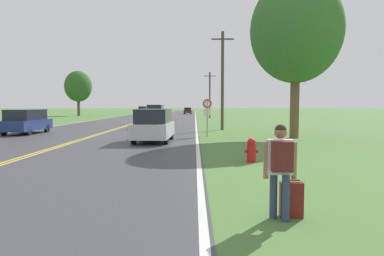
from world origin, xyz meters
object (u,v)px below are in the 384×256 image
at_px(fire_hydrant, 251,150).
at_px(tree_mid_treeline, 78,86).
at_px(suitcase, 291,200).
at_px(hitchhiker_person, 281,162).
at_px(car_champagne_suv_distant, 143,110).
at_px(car_dark_grey_van_receding, 156,114).
at_px(traffic_sign, 207,108).
at_px(car_black_hatchback_mid_far, 151,119).
at_px(car_silver_van_approaching, 154,125).
at_px(car_maroon_hatchback_horizon, 188,111).
at_px(car_dark_blue_van_mid_near, 26,121).
at_px(tree_behind_sign, 296,31).

bearing_deg(fire_hydrant, tree_mid_treeline, 114.71).
relative_size(suitcase, tree_mid_treeline, 0.08).
relative_size(hitchhiker_person, car_champagne_suv_distant, 0.41).
bearing_deg(car_dark_grey_van_receding, traffic_sign, 18.14).
xyz_separation_m(suitcase, tree_mid_treeline, (-23.16, 56.84, 5.09)).
bearing_deg(car_black_hatchback_mid_far, car_silver_van_approaching, 9.43).
xyz_separation_m(tree_mid_treeline, car_black_hatchback_mid_far, (17.58, -32.68, -4.65)).
relative_size(tree_mid_treeline, car_maroon_hatchback_horizon, 2.00).
bearing_deg(car_silver_van_approaching, car_black_hatchback_mid_far, -169.97).
height_order(hitchhiker_person, car_maroon_hatchback_horizon, hitchhiker_person).
bearing_deg(suitcase, hitchhiker_person, 129.37).
distance_m(car_silver_van_approaching, car_dark_grey_van_receding, 18.58).
bearing_deg(car_black_hatchback_mid_far, traffic_sign, 30.60).
bearing_deg(hitchhiker_person, car_dark_blue_van_mid_near, 39.89).
relative_size(hitchhiker_person, tree_mid_treeline, 0.21).
bearing_deg(car_dark_blue_van_mid_near, tree_mid_treeline, 14.89).
bearing_deg(car_black_hatchback_mid_far, car_dark_blue_van_mid_near, -50.04).
bearing_deg(tree_behind_sign, car_maroon_hatchback_horizon, 97.89).
height_order(tree_mid_treeline, car_dark_grey_van_receding, tree_mid_treeline).
distance_m(tree_behind_sign, tree_mid_treeline, 50.15).
bearing_deg(car_dark_blue_van_mid_near, fire_hydrant, -129.44).
relative_size(suitcase, car_dark_grey_van_receding, 0.17).
bearing_deg(car_maroon_hatchback_horizon, car_silver_van_approaching, -0.42).
distance_m(suitcase, car_silver_van_approaching, 13.33).
relative_size(fire_hydrant, traffic_sign, 0.36).
xyz_separation_m(car_champagne_suv_distant, car_maroon_hatchback_horizon, (8.61, 8.86, -0.15)).
relative_size(hitchhiker_person, car_black_hatchback_mid_far, 0.42).
relative_size(suitcase, car_champagne_suv_distant, 0.17).
xyz_separation_m(suitcase, car_maroon_hatchback_horizon, (-3.29, 70.28, 0.45)).
bearing_deg(car_maroon_hatchback_horizon, tree_behind_sign, 8.19).
bearing_deg(traffic_sign, car_dark_grey_van_receding, 108.22).
bearing_deg(suitcase, traffic_sign, 6.74).
xyz_separation_m(hitchhiker_person, car_maroon_hatchback_horizon, (-3.03, 70.47, -0.27)).
bearing_deg(car_dark_blue_van_mid_near, car_silver_van_approaching, -116.90).
height_order(tree_mid_treeline, car_silver_van_approaching, tree_mid_treeline).
height_order(car_dark_blue_van_mid_near, car_maroon_hatchback_horizon, car_dark_blue_van_mid_near).
height_order(tree_behind_sign, car_maroon_hatchback_horizon, tree_behind_sign).
distance_m(tree_mid_treeline, car_dark_grey_van_receding, 31.18).
bearing_deg(traffic_sign, suitcase, -86.56).
relative_size(traffic_sign, car_champagne_suv_distant, 0.58).
xyz_separation_m(traffic_sign, tree_mid_treeline, (-22.21, 41.05, 3.60)).
bearing_deg(tree_behind_sign, fire_hydrant, -114.56).
height_order(hitchhiker_person, car_champagne_suv_distant, car_champagne_suv_distant).
xyz_separation_m(suitcase, car_champagne_suv_distant, (-11.89, 61.43, 0.60)).
distance_m(traffic_sign, car_silver_van_approaching, 4.44).
distance_m(car_dark_blue_van_mid_near, car_champagne_suv_distant, 43.65).
distance_m(hitchhiker_person, car_maroon_hatchback_horizon, 70.53).
relative_size(suitcase, car_dark_blue_van_mid_near, 0.16).
distance_m(tree_behind_sign, car_dark_blue_van_mid_near, 19.06).
distance_m(suitcase, car_dark_blue_van_mid_near, 22.42).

